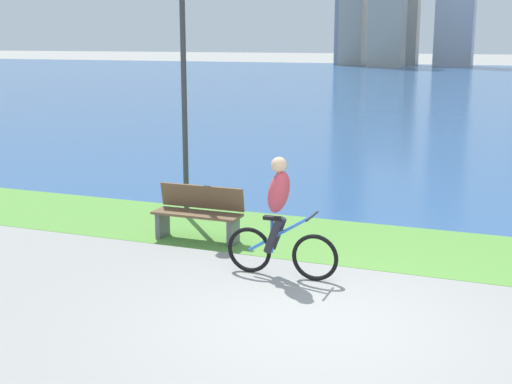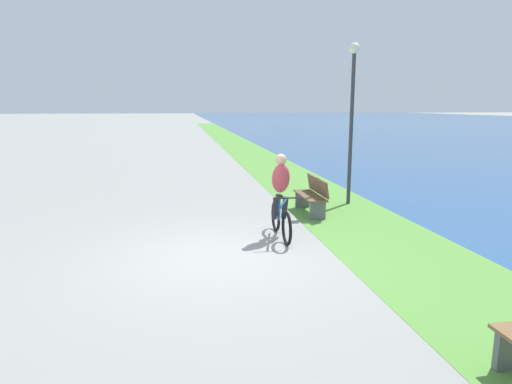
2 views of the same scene
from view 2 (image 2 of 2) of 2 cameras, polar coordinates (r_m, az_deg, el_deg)
ground_plane at (r=7.90m, az=-5.16°, el=-8.42°), size 300.00×300.00×0.00m
grass_strip_bayside at (r=8.82m, az=17.50°, el=-6.77°), size 120.00×2.55×0.01m
cyclist_lead at (r=8.81m, az=3.23°, el=-0.63°), size 1.64×0.52×1.70m
bench_far_along_path at (r=10.97m, az=7.28°, el=-0.46°), size 1.50×0.47×0.90m
lamppost_tall at (r=12.03m, az=12.35°, el=11.34°), size 0.28×0.28×4.22m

